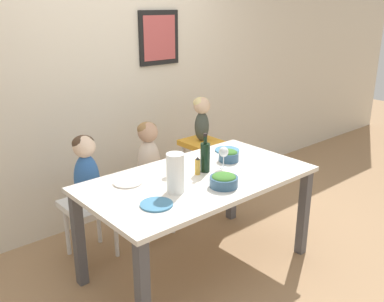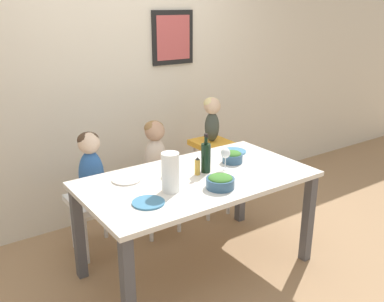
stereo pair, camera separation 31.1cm
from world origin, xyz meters
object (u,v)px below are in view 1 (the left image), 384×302
(person_child_center, at_px, (148,151))
(dinner_plate_back_right, at_px, (227,150))
(chair_far_left, at_px, (90,211))
(salad_bowl_large, at_px, (224,180))
(wine_glass_near, at_px, (224,152))
(chair_far_center, at_px, (150,191))
(paper_towel_roll, at_px, (175,173))
(wine_glass_far, at_px, (172,158))
(chair_right_highchair, at_px, (202,157))
(person_child_left, at_px, (86,167))
(dinner_plate_back_left, at_px, (128,182))
(person_baby_right, at_px, (202,114))
(wine_bottle, at_px, (205,156))
(salad_bowl_small, at_px, (229,155))
(dinner_plate_front_left, at_px, (157,204))

(person_child_center, bearing_deg, dinner_plate_back_right, -38.38)
(chair_far_left, xyz_separation_m, salad_bowl_large, (0.56, -0.94, 0.42))
(wine_glass_near, height_order, salad_bowl_large, wine_glass_near)
(chair_far_center, xyz_separation_m, paper_towel_roll, (-0.33, -0.79, 0.50))
(wine_glass_far, bearing_deg, dinner_plate_back_right, 8.90)
(person_child_center, bearing_deg, chair_far_center, -90.00)
(chair_right_highchair, distance_m, person_child_left, 1.21)
(chair_far_left, height_order, chair_right_highchair, chair_right_highchair)
(dinner_plate_back_left, bearing_deg, person_baby_right, 22.34)
(chair_right_highchair, height_order, wine_glass_far, wine_glass_far)
(person_child_left, xyz_separation_m, wine_glass_near, (0.81, -0.68, 0.11))
(wine_bottle, relative_size, salad_bowl_small, 1.84)
(salad_bowl_large, height_order, salad_bowl_small, same)
(chair_right_highchair, relative_size, wine_glass_far, 4.35)
(chair_right_highchair, distance_m, person_child_center, 0.64)
(wine_glass_far, bearing_deg, paper_towel_roll, -124.33)
(person_child_center, height_order, wine_glass_near, person_child_center)
(person_child_left, xyz_separation_m, dinner_plate_front_left, (0.03, -0.87, -0.01))
(chair_far_center, bearing_deg, salad_bowl_large, -91.67)
(chair_far_left, height_order, salad_bowl_small, salad_bowl_small)
(person_child_center, height_order, salad_bowl_large, person_child_center)
(person_child_center, distance_m, salad_bowl_large, 0.94)
(chair_right_highchair, bearing_deg, salad_bowl_large, -124.27)
(wine_bottle, height_order, salad_bowl_large, wine_bottle)
(wine_glass_near, relative_size, salad_bowl_small, 1.05)
(wine_glass_far, height_order, salad_bowl_small, wine_glass_far)
(wine_glass_near, xyz_separation_m, salad_bowl_large, (-0.25, -0.25, -0.08))
(person_child_left, bearing_deg, wine_glass_far, -50.64)
(person_baby_right, bearing_deg, wine_glass_far, -145.47)
(dinner_plate_back_right, bearing_deg, wine_bottle, -154.05)
(person_child_center, bearing_deg, wine_glass_far, -106.40)
(wine_glass_far, distance_m, dinner_plate_back_left, 0.37)
(person_child_center, xyz_separation_m, person_baby_right, (0.61, 0.00, 0.22))
(wine_glass_near, relative_size, dinner_plate_back_right, 0.81)
(paper_towel_roll, height_order, salad_bowl_small, paper_towel_roll)
(dinner_plate_back_right, bearing_deg, chair_far_center, 141.72)
(person_baby_right, height_order, wine_glass_far, person_baby_right)
(person_child_center, distance_m, dinner_plate_back_right, 0.67)
(salad_bowl_large, relative_size, dinner_plate_back_right, 0.94)
(chair_far_left, xyz_separation_m, person_baby_right, (1.20, 0.00, 0.60))
(person_child_center, bearing_deg, chair_far_left, -179.85)
(person_baby_right, xyz_separation_m, dinner_plate_back_right, (-0.08, -0.42, -0.22))
(wine_glass_near, bearing_deg, person_child_left, 139.74)
(chair_far_center, height_order, wine_bottle, wine_bottle)
(salad_bowl_small, bearing_deg, person_child_center, 120.99)
(paper_towel_roll, relative_size, dinner_plate_front_left, 1.29)
(salad_bowl_small, distance_m, dinner_plate_back_right, 0.25)
(chair_far_left, relative_size, dinner_plate_back_right, 2.28)
(wine_glass_near, bearing_deg, wine_bottle, 165.97)
(paper_towel_roll, distance_m, wine_glass_near, 0.57)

